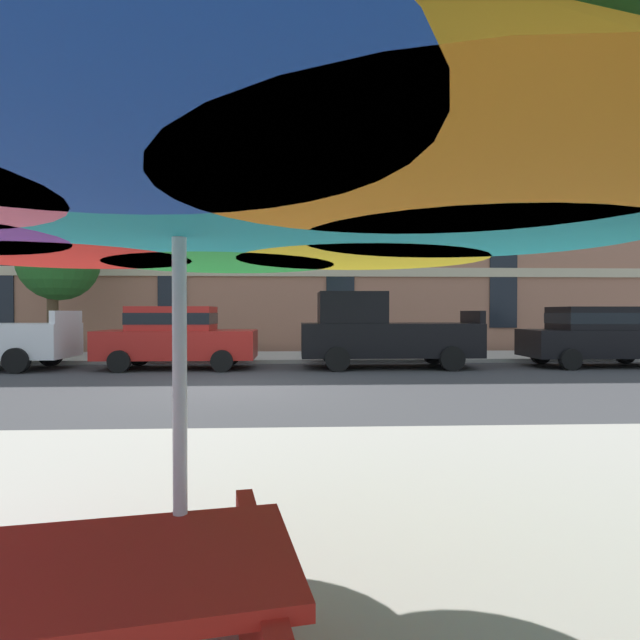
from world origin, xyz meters
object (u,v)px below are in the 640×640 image
object	(u,v)px
sedan_black	(598,335)
street_tree_left	(57,258)
patio_umbrella	(179,169)
sedan_red	(176,336)
pickup_black	(381,332)

from	to	relation	value
sedan_black	street_tree_left	distance (m)	17.41
patio_umbrella	sedan_red	bearing A→B (deg)	102.98
sedan_red	sedan_black	size ratio (longest dim) A/B	1.00
sedan_black	patio_umbrella	bearing A→B (deg)	-126.67
street_tree_left	patio_umbrella	world-z (taller)	street_tree_left
street_tree_left	sedan_black	bearing A→B (deg)	-9.49
sedan_red	patio_umbrella	world-z (taller)	patio_umbrella
pickup_black	street_tree_left	distance (m)	11.14
sedan_red	sedan_black	distance (m)	12.38
pickup_black	street_tree_left	world-z (taller)	street_tree_left
sedan_red	sedan_black	xyz separation A→B (m)	(12.38, 0.00, 0.00)
sedan_red	pickup_black	world-z (taller)	pickup_black
sedan_red	street_tree_left	bearing A→B (deg)	148.36
pickup_black	street_tree_left	xyz separation A→B (m)	(-10.50, 2.84, 2.40)
sedan_black	patio_umbrella	size ratio (longest dim) A/B	1.12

